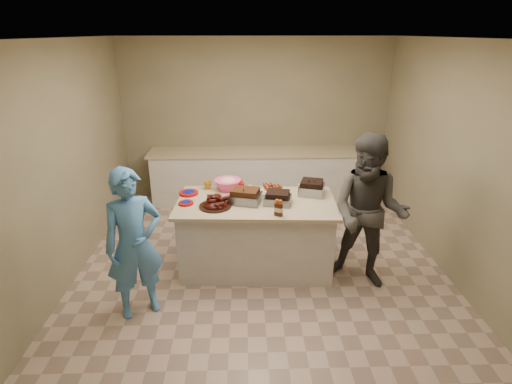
{
  "coord_description": "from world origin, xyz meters",
  "views": [
    {
      "loc": [
        -0.19,
        -4.27,
        2.76
      ],
      "look_at": [
        -0.06,
        0.13,
        0.99
      ],
      "focal_mm": 28.0,
      "sensor_mm": 36.0,
      "label": 1
    }
  ],
  "objects_px": {
    "plastic_cup": "(208,189)",
    "rib_platter": "(215,207)",
    "island": "(256,266)",
    "coleslaw_bowl": "(228,190)",
    "mustard_bottle": "(250,193)",
    "bbq_bottle_b": "(280,216)",
    "guest_blue": "(143,309)",
    "guest_gray": "(361,281)",
    "roasting_pan": "(311,194)",
    "bbq_bottle_a": "(277,215)"
  },
  "relations": [
    {
      "from": "guest_gray",
      "to": "bbq_bottle_b",
      "type": "bearing_deg",
      "value": -150.67
    },
    {
      "from": "rib_platter",
      "to": "bbq_bottle_b",
      "type": "relative_size",
      "value": 2.02
    },
    {
      "from": "bbq_bottle_b",
      "to": "guest_blue",
      "type": "relative_size",
      "value": 0.12
    },
    {
      "from": "coleslaw_bowl",
      "to": "guest_blue",
      "type": "height_order",
      "value": "coleslaw_bowl"
    },
    {
      "from": "bbq_bottle_b",
      "to": "plastic_cup",
      "type": "xyz_separation_m",
      "value": [
        -0.86,
        0.83,
        0.0
      ]
    },
    {
      "from": "roasting_pan",
      "to": "plastic_cup",
      "type": "relative_size",
      "value": 2.81
    },
    {
      "from": "roasting_pan",
      "to": "plastic_cup",
      "type": "height_order",
      "value": "roasting_pan"
    },
    {
      "from": "island",
      "to": "bbq_bottle_a",
      "type": "relative_size",
      "value": 10.31
    },
    {
      "from": "bbq_bottle_b",
      "to": "mustard_bottle",
      "type": "height_order",
      "value": "bbq_bottle_b"
    },
    {
      "from": "roasting_pan",
      "to": "guest_gray",
      "type": "distance_m",
      "value": 1.19
    },
    {
      "from": "rib_platter",
      "to": "bbq_bottle_b",
      "type": "bearing_deg",
      "value": -19.9
    },
    {
      "from": "island",
      "to": "roasting_pan",
      "type": "xyz_separation_m",
      "value": [
        0.69,
        0.21,
        0.89
      ]
    },
    {
      "from": "island",
      "to": "mustard_bottle",
      "type": "height_order",
      "value": "mustard_bottle"
    },
    {
      "from": "bbq_bottle_b",
      "to": "guest_blue",
      "type": "height_order",
      "value": "bbq_bottle_b"
    },
    {
      "from": "rib_platter",
      "to": "coleslaw_bowl",
      "type": "height_order",
      "value": "coleslaw_bowl"
    },
    {
      "from": "roasting_pan",
      "to": "guest_blue",
      "type": "bearing_deg",
      "value": -135.26
    },
    {
      "from": "bbq_bottle_a",
      "to": "coleslaw_bowl",
      "type": "bearing_deg",
      "value": 126.22
    },
    {
      "from": "rib_platter",
      "to": "mustard_bottle",
      "type": "distance_m",
      "value": 0.57
    },
    {
      "from": "roasting_pan",
      "to": "coleslaw_bowl",
      "type": "height_order",
      "value": "coleslaw_bowl"
    },
    {
      "from": "roasting_pan",
      "to": "island",
      "type": "bearing_deg",
      "value": -146.31
    },
    {
      "from": "coleslaw_bowl",
      "to": "guest_gray",
      "type": "xyz_separation_m",
      "value": [
        1.59,
        -0.75,
        -0.89
      ]
    },
    {
      "from": "island",
      "to": "roasting_pan",
      "type": "distance_m",
      "value": 1.15
    },
    {
      "from": "rib_platter",
      "to": "coleslaw_bowl",
      "type": "distance_m",
      "value": 0.55
    },
    {
      "from": "plastic_cup",
      "to": "rib_platter",
      "type": "bearing_deg",
      "value": -76.84
    },
    {
      "from": "island",
      "to": "bbq_bottle_a",
      "type": "height_order",
      "value": "bbq_bottle_a"
    },
    {
      "from": "coleslaw_bowl",
      "to": "bbq_bottle_a",
      "type": "height_order",
      "value": "coleslaw_bowl"
    },
    {
      "from": "roasting_pan",
      "to": "bbq_bottle_b",
      "type": "height_order",
      "value": "bbq_bottle_b"
    },
    {
      "from": "bbq_bottle_b",
      "to": "guest_gray",
      "type": "xyz_separation_m",
      "value": [
        0.99,
        0.04,
        -0.89
      ]
    },
    {
      "from": "bbq_bottle_a",
      "to": "mustard_bottle",
      "type": "bearing_deg",
      "value": 114.15
    },
    {
      "from": "island",
      "to": "mustard_bottle",
      "type": "distance_m",
      "value": 0.93
    },
    {
      "from": "island",
      "to": "plastic_cup",
      "type": "xyz_separation_m",
      "value": [
        -0.61,
        0.42,
        0.89
      ]
    },
    {
      "from": "coleslaw_bowl",
      "to": "plastic_cup",
      "type": "relative_size",
      "value": 3.16
    },
    {
      "from": "island",
      "to": "coleslaw_bowl",
      "type": "bearing_deg",
      "value": 134.6
    },
    {
      "from": "guest_blue",
      "to": "rib_platter",
      "type": "bearing_deg",
      "value": 15.01
    },
    {
      "from": "guest_blue",
      "to": "coleslaw_bowl",
      "type": "bearing_deg",
      "value": 27.0
    },
    {
      "from": "bbq_bottle_a",
      "to": "guest_gray",
      "type": "relative_size",
      "value": 0.1
    },
    {
      "from": "mustard_bottle",
      "to": "bbq_bottle_b",
      "type": "bearing_deg",
      "value": -64.06
    },
    {
      "from": "bbq_bottle_b",
      "to": "guest_gray",
      "type": "distance_m",
      "value": 1.33
    },
    {
      "from": "coleslaw_bowl",
      "to": "plastic_cup",
      "type": "height_order",
      "value": "coleslaw_bowl"
    },
    {
      "from": "plastic_cup",
      "to": "roasting_pan",
      "type": "bearing_deg",
      "value": -9.13
    },
    {
      "from": "plastic_cup",
      "to": "coleslaw_bowl",
      "type": "bearing_deg",
      "value": -7.84
    },
    {
      "from": "mustard_bottle",
      "to": "guest_gray",
      "type": "xyz_separation_m",
      "value": [
        1.31,
        -0.62,
        -0.89
      ]
    },
    {
      "from": "rib_platter",
      "to": "plastic_cup",
      "type": "height_order",
      "value": "rib_platter"
    },
    {
      "from": "plastic_cup",
      "to": "guest_gray",
      "type": "relative_size",
      "value": 0.06
    },
    {
      "from": "coleslaw_bowl",
      "to": "plastic_cup",
      "type": "distance_m",
      "value": 0.26
    },
    {
      "from": "bbq_bottle_a",
      "to": "bbq_bottle_b",
      "type": "height_order",
      "value": "bbq_bottle_b"
    },
    {
      "from": "bbq_bottle_a",
      "to": "guest_blue",
      "type": "height_order",
      "value": "bbq_bottle_a"
    },
    {
      "from": "coleslaw_bowl",
      "to": "bbq_bottle_b",
      "type": "relative_size",
      "value": 1.8
    },
    {
      "from": "coleslaw_bowl",
      "to": "bbq_bottle_a",
      "type": "bearing_deg",
      "value": -53.78
    },
    {
      "from": "rib_platter",
      "to": "plastic_cup",
      "type": "bearing_deg",
      "value": 103.16
    }
  ]
}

